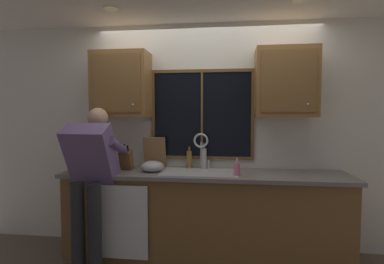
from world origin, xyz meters
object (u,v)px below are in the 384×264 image
at_px(knife_block, 126,160).
at_px(cutting_board, 155,152).
at_px(bottle_green_glass, 204,158).
at_px(bottle_tall_clear, 189,159).
at_px(mixing_bowl, 152,166).
at_px(person_standing, 91,171).
at_px(soap_dispenser, 237,169).

relative_size(knife_block, cutting_board, 0.90).
xyz_separation_m(bottle_green_glass, bottle_tall_clear, (-0.17, 0.04, -0.02)).
xyz_separation_m(cutting_board, bottle_tall_clear, (0.40, 0.02, -0.07)).
bearing_deg(mixing_bowl, person_standing, -150.52).
bearing_deg(person_standing, knife_block, 57.97).
xyz_separation_m(person_standing, bottle_green_glass, (1.07, 0.53, 0.07)).
height_order(cutting_board, mixing_bowl, cutting_board).
relative_size(knife_block, bottle_green_glass, 1.08).
xyz_separation_m(person_standing, bottle_tall_clear, (0.90, 0.57, 0.05)).
bearing_deg(bottle_green_glass, knife_block, -169.39).
distance_m(knife_block, cutting_board, 0.33).
bearing_deg(mixing_bowl, soap_dispenser, -6.07).
height_order(cutting_board, bottle_tall_clear, cutting_board).
xyz_separation_m(knife_block, bottle_green_glass, (0.84, 0.16, 0.02)).
xyz_separation_m(knife_block, bottle_tall_clear, (0.67, 0.20, -0.00)).
bearing_deg(knife_block, bottle_green_glass, 10.61).
relative_size(person_standing, cutting_board, 4.49).
distance_m(mixing_bowl, soap_dispenser, 0.90).
bearing_deg(knife_block, person_standing, -122.03).
xyz_separation_m(person_standing, knife_block, (0.23, 0.37, 0.05)).
distance_m(person_standing, bottle_tall_clear, 1.07).
relative_size(cutting_board, bottle_tall_clear, 1.42).
relative_size(person_standing, bottle_tall_clear, 6.36).
relative_size(person_standing, knife_block, 4.97).
height_order(knife_block, soap_dispenser, knife_block).
bearing_deg(soap_dispenser, bottle_tall_clear, 145.63).
distance_m(person_standing, soap_dispenser, 1.45).
relative_size(mixing_bowl, soap_dispenser, 1.34).
relative_size(person_standing, mixing_bowl, 6.58).
relative_size(knife_block, soap_dispenser, 1.77).
distance_m(knife_block, mixing_bowl, 0.32).
bearing_deg(person_standing, bottle_tall_clear, 32.33).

